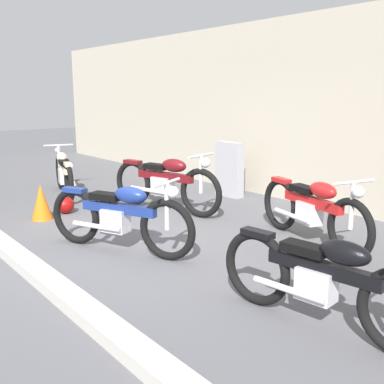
{
  "coord_description": "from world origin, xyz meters",
  "views": [
    {
      "loc": [
        5.08,
        -3.07,
        1.9
      ],
      "look_at": [
        0.17,
        0.89,
        0.55
      ],
      "focal_mm": 42.99,
      "sensor_mm": 36.0,
      "label": 1
    }
  ],
  "objects_px": {
    "motorcycle_cream": "(64,172)",
    "helmet": "(66,205)",
    "stone_marker": "(229,169)",
    "motorcycle_black": "(324,280)",
    "motorcycle_blue": "(120,216)",
    "motorcycle_red": "(313,209)",
    "traffic_cone": "(41,202)",
    "motorcycle_maroon": "(166,182)"
  },
  "relations": [
    {
      "from": "motorcycle_cream",
      "to": "helmet",
      "type": "bearing_deg",
      "value": 173.25
    },
    {
      "from": "stone_marker",
      "to": "motorcycle_black",
      "type": "bearing_deg",
      "value": -34.81
    },
    {
      "from": "motorcycle_blue",
      "to": "motorcycle_red",
      "type": "bearing_deg",
      "value": 34.2
    },
    {
      "from": "motorcycle_red",
      "to": "motorcycle_blue",
      "type": "relative_size",
      "value": 1.07
    },
    {
      "from": "stone_marker",
      "to": "traffic_cone",
      "type": "relative_size",
      "value": 1.86
    },
    {
      "from": "motorcycle_black",
      "to": "motorcycle_maroon",
      "type": "bearing_deg",
      "value": 154.83
    },
    {
      "from": "traffic_cone",
      "to": "motorcycle_red",
      "type": "distance_m",
      "value": 4.04
    },
    {
      "from": "motorcycle_cream",
      "to": "motorcycle_maroon",
      "type": "relative_size",
      "value": 0.9
    },
    {
      "from": "stone_marker",
      "to": "motorcycle_black",
      "type": "distance_m",
      "value": 5.06
    },
    {
      "from": "stone_marker",
      "to": "motorcycle_maroon",
      "type": "height_order",
      "value": "stone_marker"
    },
    {
      "from": "helmet",
      "to": "motorcycle_maroon",
      "type": "height_order",
      "value": "motorcycle_maroon"
    },
    {
      "from": "helmet",
      "to": "motorcycle_red",
      "type": "distance_m",
      "value": 3.92
    },
    {
      "from": "helmet",
      "to": "motorcycle_cream",
      "type": "distance_m",
      "value": 1.47
    },
    {
      "from": "helmet",
      "to": "motorcycle_cream",
      "type": "height_order",
      "value": "motorcycle_cream"
    },
    {
      "from": "motorcycle_cream",
      "to": "motorcycle_red",
      "type": "bearing_deg",
      "value": -148.57
    },
    {
      "from": "motorcycle_maroon",
      "to": "motorcycle_red",
      "type": "distance_m",
      "value": 2.6
    },
    {
      "from": "stone_marker",
      "to": "motorcycle_black",
      "type": "xyz_separation_m",
      "value": [
        4.15,
        -2.89,
        -0.08
      ]
    },
    {
      "from": "stone_marker",
      "to": "motorcycle_cream",
      "type": "bearing_deg",
      "value": -130.46
    },
    {
      "from": "traffic_cone",
      "to": "motorcycle_blue",
      "type": "relative_size",
      "value": 0.28
    },
    {
      "from": "stone_marker",
      "to": "motorcycle_maroon",
      "type": "distance_m",
      "value": 1.6
    },
    {
      "from": "traffic_cone",
      "to": "stone_marker",
      "type": "bearing_deg",
      "value": 79.94
    },
    {
      "from": "motorcycle_cream",
      "to": "motorcycle_blue",
      "type": "height_order",
      "value": "motorcycle_blue"
    },
    {
      "from": "traffic_cone",
      "to": "motorcycle_black",
      "type": "relative_size",
      "value": 0.28
    },
    {
      "from": "motorcycle_maroon",
      "to": "motorcycle_red",
      "type": "relative_size",
      "value": 1.06
    },
    {
      "from": "stone_marker",
      "to": "helmet",
      "type": "bearing_deg",
      "value": -103.59
    },
    {
      "from": "helmet",
      "to": "motorcycle_cream",
      "type": "xyz_separation_m",
      "value": [
        -1.32,
        0.57,
        0.3
      ]
    },
    {
      "from": "helmet",
      "to": "traffic_cone",
      "type": "xyz_separation_m",
      "value": [
        0.11,
        -0.44,
        0.14
      ]
    },
    {
      "from": "stone_marker",
      "to": "motorcycle_cream",
      "type": "distance_m",
      "value": 3.15
    },
    {
      "from": "motorcycle_black",
      "to": "motorcycle_blue",
      "type": "height_order",
      "value": "motorcycle_blue"
    },
    {
      "from": "motorcycle_cream",
      "to": "motorcycle_red",
      "type": "distance_m",
      "value": 4.93
    },
    {
      "from": "motorcycle_black",
      "to": "motorcycle_red",
      "type": "distance_m",
      "value": 2.28
    },
    {
      "from": "helmet",
      "to": "motorcycle_black",
      "type": "relative_size",
      "value": 0.14
    },
    {
      "from": "stone_marker",
      "to": "motorcycle_black",
      "type": "relative_size",
      "value": 0.51
    },
    {
      "from": "motorcycle_cream",
      "to": "motorcycle_blue",
      "type": "relative_size",
      "value": 1.02
    },
    {
      "from": "helmet",
      "to": "motorcycle_maroon",
      "type": "distance_m",
      "value": 1.66
    },
    {
      "from": "traffic_cone",
      "to": "motorcycle_red",
      "type": "relative_size",
      "value": 0.27
    },
    {
      "from": "helmet",
      "to": "motorcycle_blue",
      "type": "bearing_deg",
      "value": -6.34
    },
    {
      "from": "motorcycle_black",
      "to": "stone_marker",
      "type": "bearing_deg",
      "value": 138.03
    },
    {
      "from": "motorcycle_maroon",
      "to": "motorcycle_red",
      "type": "xyz_separation_m",
      "value": [
        2.56,
        0.48,
        -0.03
      ]
    },
    {
      "from": "stone_marker",
      "to": "helmet",
      "type": "xyz_separation_m",
      "value": [
        -0.72,
        -2.96,
        -0.38
      ]
    },
    {
      "from": "helmet",
      "to": "motorcycle_cream",
      "type": "bearing_deg",
      "value": 156.8
    },
    {
      "from": "motorcycle_black",
      "to": "motorcycle_cream",
      "type": "bearing_deg",
      "value": 168.26
    }
  ]
}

